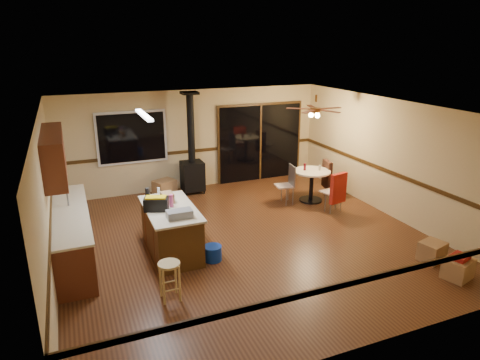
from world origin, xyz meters
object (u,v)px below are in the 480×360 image
kitchen_island (171,230)px  toolbox_grey (179,214)px  chair_right (328,174)px  box_under_window (165,188)px  chair_near (337,188)px  toolbox_black (156,204)px  wood_stove (192,166)px  box_corner_a (458,268)px  blue_bucket (213,253)px  bar_stool (170,281)px  dining_table (312,180)px  box_corner_b (432,251)px  chair_left (289,180)px

kitchen_island → toolbox_grey: bearing=-84.9°
toolbox_grey → chair_right: size_ratio=0.62×
toolbox_grey → box_under_window: (0.52, 3.62, -0.76)m
chair_near → toolbox_black: bearing=-173.1°
wood_stove → chair_near: (2.67, -2.57, -0.13)m
box_corner_a → chair_right: bearing=88.0°
chair_right → box_under_window: chair_right is taller
toolbox_black → blue_bucket: toolbox_black is taller
kitchen_island → toolbox_grey: 0.73m
wood_stove → box_under_window: bearing=176.1°
blue_bucket → bar_stool: bearing=-137.5°
dining_table → chair_near: 0.89m
kitchen_island → blue_bucket: kitchen_island is taller
wood_stove → chair_near: bearing=-44.0°
dining_table → box_corner_b: 3.47m
dining_table → chair_near: (0.14, -0.88, 0.07)m
kitchen_island → box_corner_a: size_ratio=3.69×
kitchen_island → box_corner_b: 4.76m
blue_bucket → box_corner_b: box_corner_b is taller
kitchen_island → blue_bucket: size_ratio=5.12×
chair_near → box_corner_b: (0.31, -2.55, -0.42)m
dining_table → box_under_window: dining_table is taller
toolbox_grey → chair_left: bearing=31.5°
wood_stove → blue_bucket: (-0.69, -3.62, -0.59)m
dining_table → box_corner_a: 4.09m
toolbox_black → blue_bucket: size_ratio=1.29×
chair_left → chair_right: bearing=0.1°
kitchen_island → chair_near: chair_near is taller
blue_bucket → wood_stove: bearing=79.2°
wood_stove → dining_table: (2.53, -1.69, -0.20)m
wood_stove → chair_right: (3.05, -1.61, -0.13)m
box_under_window → toolbox_grey: bearing=-98.2°
chair_left → chair_right: (1.12, 0.00, 0.01)m
bar_stool → chair_near: chair_near is taller
bar_stool → chair_left: 4.66m
blue_bucket → chair_near: (3.36, 1.05, 0.46)m
chair_left → dining_table: bearing=-8.1°
chair_left → box_corner_b: chair_left is taller
box_under_window → chair_left: bearing=-31.9°
box_under_window → box_corner_b: size_ratio=1.19×
dining_table → box_under_window: 3.71m
box_corner_b → chair_near: bearing=96.9°
toolbox_grey → box_corner_a: 4.76m
kitchen_island → box_under_window: 3.16m
toolbox_black → wood_stove: bearing=63.3°
chair_near → chair_right: bearing=68.4°
bar_stool → dining_table: bearing=34.0°
chair_right → box_corner_a: 4.17m
wood_stove → toolbox_black: bearing=-116.7°
toolbox_black → box_corner_b: 5.03m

